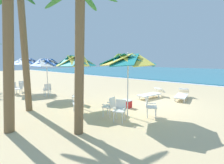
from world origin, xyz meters
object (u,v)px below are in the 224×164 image
(plastic_chair_5, at_px, (47,89))
(plastic_chair_6, at_px, (13,87))
(palm_tree_0, at_px, (24,36))
(beach_umbrella_2, at_px, (47,63))
(plastic_chair_4, at_px, (79,102))
(plastic_chair_8, at_px, (19,88))
(plastic_chair_1, at_px, (150,106))
(palm_tree_3, at_px, (79,44))
(beach_umbrella_1, at_px, (76,61))
(beach_umbrella_3, at_px, (27,62))
(beach_umbrella_0, at_px, (128,61))
(cooler_box, at_px, (127,104))
(plastic_chair_2, at_px, (120,109))
(palm_tree_2, at_px, (8,40))
(sun_lounger_0, at_px, (182,95))
(plastic_chair_7, at_px, (22,85))
(sun_lounger_1, at_px, (151,94))
(plastic_chair_0, at_px, (110,105))
(plastic_chair_3, at_px, (78,96))

(plastic_chair_5, xyz_separation_m, plastic_chair_6, (-2.82, -1.21, 0.00))
(palm_tree_0, bearing_deg, beach_umbrella_2, 134.13)
(plastic_chair_4, height_order, beach_umbrella_2, beach_umbrella_2)
(plastic_chair_8, height_order, palm_tree_0, palm_tree_0)
(plastic_chair_1, distance_m, palm_tree_3, 3.95)
(beach_umbrella_1, distance_m, beach_umbrella_3, 6.12)
(plastic_chair_6, bearing_deg, beach_umbrella_0, 9.05)
(plastic_chair_6, bearing_deg, cooler_box, 16.70)
(plastic_chair_2, height_order, palm_tree_2, palm_tree_2)
(beach_umbrella_2, height_order, sun_lounger_0, beach_umbrella_2)
(beach_umbrella_1, distance_m, plastic_chair_8, 5.92)
(beach_umbrella_0, xyz_separation_m, plastic_chair_7, (-9.46, -0.77, -1.93))
(beach_umbrella_0, xyz_separation_m, cooler_box, (-0.81, 1.07, -2.22))
(beach_umbrella_2, xyz_separation_m, cooler_box, (5.31, 1.49, -2.06))
(sun_lounger_1, bearing_deg, beach_umbrella_1, -114.10)
(beach_umbrella_0, height_order, sun_lounger_1, beach_umbrella_0)
(plastic_chair_4, bearing_deg, plastic_chair_2, 11.68)
(sun_lounger_1, distance_m, palm_tree_0, 7.87)
(beach_umbrella_2, relative_size, palm_tree_0, 0.44)
(beach_umbrella_1, xyz_separation_m, beach_umbrella_2, (-3.29, 0.14, -0.12))
(sun_lounger_0, relative_size, palm_tree_2, 0.44)
(plastic_chair_0, xyz_separation_m, plastic_chair_5, (-5.95, 0.27, 0.00))
(plastic_chair_5, xyz_separation_m, palm_tree_3, (6.26, -2.08, 2.45))
(sun_lounger_0, bearing_deg, sun_lounger_1, -149.25)
(plastic_chair_5, xyz_separation_m, palm_tree_0, (2.37, -2.22, 3.04))
(plastic_chair_3, bearing_deg, plastic_chair_8, -167.18)
(plastic_chair_1, relative_size, plastic_chair_4, 1.00)
(plastic_chair_2, xyz_separation_m, beach_umbrella_3, (-9.05, 0.12, 1.81))
(beach_umbrella_1, xyz_separation_m, sun_lounger_1, (1.99, 4.45, -2.10))
(plastic_chair_2, bearing_deg, palm_tree_2, -126.20)
(beach_umbrella_3, bearing_deg, plastic_chair_3, 3.32)
(beach_umbrella_2, bearing_deg, sun_lounger_0, 37.42)
(beach_umbrella_1, bearing_deg, plastic_chair_6, -171.91)
(sun_lounger_0, bearing_deg, plastic_chair_8, -145.78)
(beach_umbrella_1, height_order, beach_umbrella_3, beach_umbrella_1)
(plastic_chair_3, distance_m, beach_umbrella_2, 3.41)
(beach_umbrella_3, xyz_separation_m, palm_tree_0, (4.84, -1.95, 1.22))
(plastic_chair_2, distance_m, sun_lounger_1, 4.64)
(palm_tree_2, bearing_deg, plastic_chair_4, 85.44)
(plastic_chair_6, relative_size, sun_lounger_1, 0.39)
(beach_umbrella_1, bearing_deg, sun_lounger_0, 56.35)
(beach_umbrella_2, height_order, palm_tree_2, palm_tree_2)
(plastic_chair_7, height_order, palm_tree_2, palm_tree_2)
(beach_umbrella_2, bearing_deg, palm_tree_0, -45.87)
(beach_umbrella_1, height_order, palm_tree_0, palm_tree_0)
(beach_umbrella_2, distance_m, sun_lounger_1, 7.09)
(plastic_chair_2, relative_size, plastic_chair_3, 1.00)
(plastic_chair_7, height_order, palm_tree_0, palm_tree_0)
(plastic_chair_3, height_order, palm_tree_3, palm_tree_3)
(beach_umbrella_1, bearing_deg, plastic_chair_3, 136.95)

